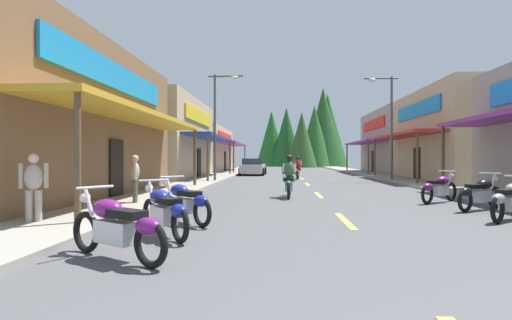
{
  "coord_description": "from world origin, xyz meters",
  "views": [
    {
      "loc": [
        -1.5,
        -0.55,
        1.46
      ],
      "look_at": [
        -3.36,
        30.44,
        1.28
      ],
      "focal_mm": 28.15,
      "sensor_mm": 36.0,
      "label": 1
    }
  ],
  "objects_px": {
    "motorcycle_parked_right_4": "(439,188)",
    "parked_car_curbside": "(253,167)",
    "motorcycle_parked_right_3": "(480,193)",
    "motorcycle_parked_left_1": "(164,210)",
    "rider_cruising_trailing": "(298,170)",
    "motorcycle_parked_right_2": "(510,200)",
    "streetlamp_left": "(220,113)",
    "pedestrian_by_shop": "(34,185)",
    "streetlamp_right": "(387,114)",
    "motorcycle_parked_left_0": "(117,226)",
    "motorcycle_parked_left_2": "(184,201)",
    "pedestrian_browsing": "(135,177)",
    "rider_cruising_lead": "(289,180)"
  },
  "relations": [
    {
      "from": "motorcycle_parked_right_4",
      "to": "parked_car_curbside",
      "type": "relative_size",
      "value": 0.39
    },
    {
      "from": "motorcycle_parked_right_3",
      "to": "motorcycle_parked_left_1",
      "type": "height_order",
      "value": "same"
    },
    {
      "from": "motorcycle_parked_right_4",
      "to": "rider_cruising_trailing",
      "type": "height_order",
      "value": "rider_cruising_trailing"
    },
    {
      "from": "motorcycle_parked_right_2",
      "to": "motorcycle_parked_left_1",
      "type": "relative_size",
      "value": 0.94
    },
    {
      "from": "streetlamp_left",
      "to": "pedestrian_by_shop",
      "type": "height_order",
      "value": "streetlamp_left"
    },
    {
      "from": "motorcycle_parked_left_1",
      "to": "parked_car_curbside",
      "type": "distance_m",
      "value": 26.38
    },
    {
      "from": "streetlamp_right",
      "to": "motorcycle_parked_right_2",
      "type": "distance_m",
      "value": 16.0
    },
    {
      "from": "motorcycle_parked_left_0",
      "to": "motorcycle_parked_left_2",
      "type": "height_order",
      "value": "same"
    },
    {
      "from": "motorcycle_parked_right_4",
      "to": "pedestrian_browsing",
      "type": "xyz_separation_m",
      "value": [
        -9.5,
        -1.49,
        0.4
      ]
    },
    {
      "from": "parked_car_curbside",
      "to": "motorcycle_parked_right_4",
      "type": "bearing_deg",
      "value": -158.7
    },
    {
      "from": "motorcycle_parked_right_2",
      "to": "motorcycle_parked_left_1",
      "type": "distance_m",
      "value": 7.84
    },
    {
      "from": "rider_cruising_trailing",
      "to": "pedestrian_browsing",
      "type": "relative_size",
      "value": 1.39
    },
    {
      "from": "motorcycle_parked_right_3",
      "to": "parked_car_curbside",
      "type": "distance_m",
      "value": 23.58
    },
    {
      "from": "streetlamp_left",
      "to": "motorcycle_parked_left_0",
      "type": "relative_size",
      "value": 3.43
    },
    {
      "from": "motorcycle_parked_left_2",
      "to": "rider_cruising_lead",
      "type": "bearing_deg",
      "value": -66.67
    },
    {
      "from": "rider_cruising_lead",
      "to": "pedestrian_by_shop",
      "type": "xyz_separation_m",
      "value": [
        -5.49,
        -6.67,
        0.24
      ]
    },
    {
      "from": "motorcycle_parked_right_2",
      "to": "motorcycle_parked_left_0",
      "type": "distance_m",
      "value": 8.67
    },
    {
      "from": "motorcycle_parked_right_4",
      "to": "motorcycle_parked_left_0",
      "type": "xyz_separation_m",
      "value": [
        -7.46,
        -7.73,
        0.0
      ]
    },
    {
      "from": "motorcycle_parked_right_2",
      "to": "motorcycle_parked_right_3",
      "type": "height_order",
      "value": "same"
    },
    {
      "from": "rider_cruising_lead",
      "to": "rider_cruising_trailing",
      "type": "distance_m",
      "value": 12.61
    },
    {
      "from": "streetlamp_right",
      "to": "motorcycle_parked_left_2",
      "type": "height_order",
      "value": "streetlamp_right"
    },
    {
      "from": "streetlamp_right",
      "to": "motorcycle_parked_right_2",
      "type": "height_order",
      "value": "streetlamp_right"
    },
    {
      "from": "streetlamp_left",
      "to": "motorcycle_parked_left_2",
      "type": "bearing_deg",
      "value": -84.46
    },
    {
      "from": "motorcycle_parked_right_3",
      "to": "rider_cruising_lead",
      "type": "xyz_separation_m",
      "value": [
        -5.19,
        3.35,
        0.17
      ]
    },
    {
      "from": "pedestrian_by_shop",
      "to": "parked_car_curbside",
      "type": "height_order",
      "value": "pedestrian_by_shop"
    },
    {
      "from": "motorcycle_parked_left_1",
      "to": "pedestrian_browsing",
      "type": "relative_size",
      "value": 1.14
    },
    {
      "from": "motorcycle_parked_right_2",
      "to": "rider_cruising_trailing",
      "type": "distance_m",
      "value": 18.19
    },
    {
      "from": "motorcycle_parked_right_4",
      "to": "motorcycle_parked_left_0",
      "type": "height_order",
      "value": "same"
    },
    {
      "from": "motorcycle_parked_right_4",
      "to": "pedestrian_browsing",
      "type": "relative_size",
      "value": 1.09
    },
    {
      "from": "streetlamp_right",
      "to": "motorcycle_parked_right_2",
      "type": "xyz_separation_m",
      "value": [
        -1.22,
        -15.53,
        -3.69
      ]
    },
    {
      "from": "pedestrian_by_shop",
      "to": "motorcycle_parked_left_1",
      "type": "bearing_deg",
      "value": -125.89
    },
    {
      "from": "rider_cruising_lead",
      "to": "rider_cruising_trailing",
      "type": "height_order",
      "value": "same"
    },
    {
      "from": "pedestrian_by_shop",
      "to": "motorcycle_parked_right_2",
      "type": "bearing_deg",
      "value": -102.69
    },
    {
      "from": "streetlamp_right",
      "to": "motorcycle_parked_left_1",
      "type": "xyz_separation_m",
      "value": [
        -8.71,
        -17.87,
        -3.69
      ]
    },
    {
      "from": "streetlamp_right",
      "to": "rider_cruising_lead",
      "type": "relative_size",
      "value": 3.01
    },
    {
      "from": "pedestrian_by_shop",
      "to": "motorcycle_parked_right_4",
      "type": "bearing_deg",
      "value": -84.3
    },
    {
      "from": "motorcycle_parked_right_2",
      "to": "motorcycle_parked_left_2",
      "type": "bearing_deg",
      "value": 144.05
    },
    {
      "from": "motorcycle_parked_left_1",
      "to": "parked_car_curbside",
      "type": "relative_size",
      "value": 0.4
    },
    {
      "from": "rider_cruising_lead",
      "to": "motorcycle_parked_right_2",
      "type": "bearing_deg",
      "value": -133.39
    },
    {
      "from": "streetlamp_left",
      "to": "motorcycle_parked_left_2",
      "type": "distance_m",
      "value": 15.31
    },
    {
      "from": "streetlamp_right",
      "to": "motorcycle_parked_right_4",
      "type": "xyz_separation_m",
      "value": [
        -1.42,
        -11.87,
        -3.69
      ]
    },
    {
      "from": "streetlamp_left",
      "to": "pedestrian_browsing",
      "type": "height_order",
      "value": "streetlamp_left"
    },
    {
      "from": "streetlamp_right",
      "to": "motorcycle_parked_left_0",
      "type": "relative_size",
      "value": 3.46
    },
    {
      "from": "rider_cruising_lead",
      "to": "motorcycle_parked_left_1",
      "type": "bearing_deg",
      "value": 163.99
    },
    {
      "from": "streetlamp_left",
      "to": "parked_car_curbside",
      "type": "height_order",
      "value": "streetlamp_left"
    },
    {
      "from": "motorcycle_parked_left_0",
      "to": "motorcycle_parked_left_1",
      "type": "height_order",
      "value": "same"
    },
    {
      "from": "streetlamp_left",
      "to": "motorcycle_parked_right_3",
      "type": "distance_m",
      "value": 15.63
    },
    {
      "from": "rider_cruising_lead",
      "to": "pedestrian_by_shop",
      "type": "bearing_deg",
      "value": 142.83
    },
    {
      "from": "motorcycle_parked_right_2",
      "to": "motorcycle_parked_left_0",
      "type": "xyz_separation_m",
      "value": [
        -7.66,
        -4.08,
        0.0
      ]
    },
    {
      "from": "motorcycle_parked_right_2",
      "to": "rider_cruising_trailing",
      "type": "relative_size",
      "value": 0.77
    }
  ]
}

